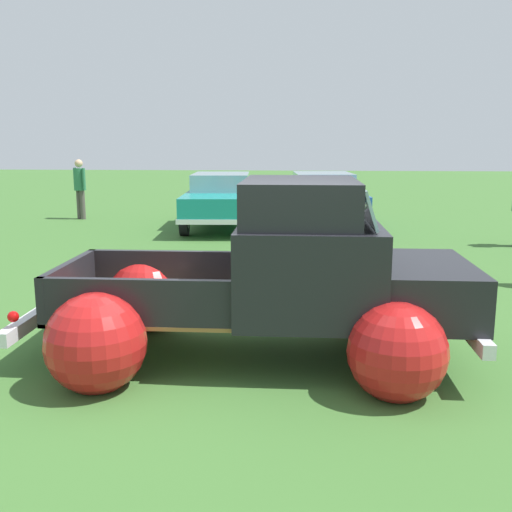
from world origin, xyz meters
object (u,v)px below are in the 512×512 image
vintage_pickup_truck (284,290)px  spectator_1 (80,185)px  show_car_0 (221,198)px  show_car_1 (323,197)px

vintage_pickup_truck → spectator_1: vintage_pickup_truck is taller
vintage_pickup_truck → show_car_0: bearing=101.3°
show_car_0 → show_car_1: bearing=96.9°
show_car_1 → spectator_1: bearing=-101.3°
show_car_0 → show_car_1: same height
vintage_pickup_truck → show_car_0: size_ratio=0.97×
show_car_0 → vintage_pickup_truck: bearing=7.8°
vintage_pickup_truck → show_car_0: 9.94m
vintage_pickup_truck → show_car_1: bearing=85.5°
show_car_1 → spectator_1: spectator_1 is taller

